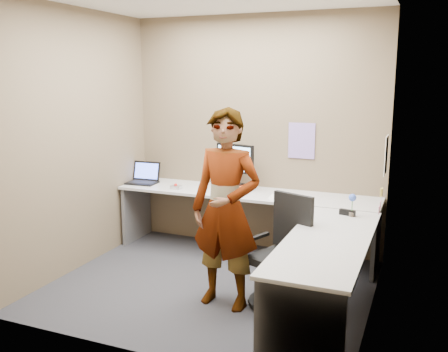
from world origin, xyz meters
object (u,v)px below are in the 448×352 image
at_px(office_chair, 282,262).
at_px(person, 226,209).
at_px(desk, 266,222).
at_px(monitor, 235,161).

xyz_separation_m(office_chair, person, (-0.46, -0.19, 0.48)).
distance_m(office_chair, person, 0.69).
bearing_deg(desk, person, -102.37).
distance_m(desk, office_chair, 0.62).
relative_size(monitor, person, 0.28).
bearing_deg(desk, office_chair, -58.12).
bearing_deg(office_chair, person, -136.08).
relative_size(monitor, office_chair, 0.50).
height_order(desk, office_chair, office_chair).
bearing_deg(office_chair, monitor, 149.11).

